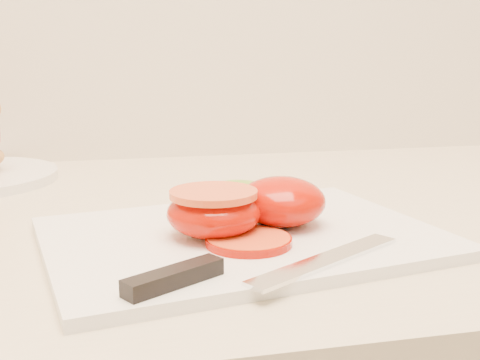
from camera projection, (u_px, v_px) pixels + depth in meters
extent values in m
cube|color=white|center=(242.00, 237.00, 0.53)|extent=(0.37, 0.30, 0.01)
ellipsoid|color=#B70C00|center=(281.00, 201.00, 0.55)|extent=(0.08, 0.08, 0.04)
ellipsoid|color=#B70C00|center=(214.00, 213.00, 0.52)|extent=(0.08, 0.08, 0.04)
cylinder|color=#D0471C|center=(213.00, 194.00, 0.51)|extent=(0.08, 0.08, 0.01)
cylinder|color=#F2572A|center=(249.00, 241.00, 0.50)|extent=(0.07, 0.07, 0.01)
ellipsoid|color=#8BB730|center=(239.00, 198.00, 0.61)|extent=(0.12, 0.11, 0.02)
cube|color=silver|center=(327.00, 260.00, 0.46)|extent=(0.15, 0.10, 0.00)
cube|color=black|center=(174.00, 277.00, 0.41)|extent=(0.07, 0.05, 0.01)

